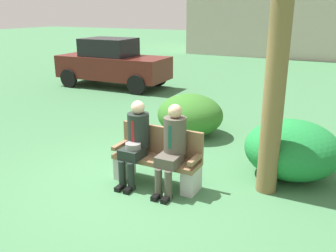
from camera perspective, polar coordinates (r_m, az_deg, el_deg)
name	(u,v)px	position (r m, az deg, el deg)	size (l,w,h in m)	color
ground_plane	(134,182)	(5.98, -5.36, -8.64)	(80.00, 80.00, 0.00)	#3F7449
park_bench	(158,159)	(5.77, -1.58, -5.23)	(1.39, 0.44, 0.90)	brown
seated_man_left	(136,139)	(5.71, -5.06, -1.98)	(0.34, 0.72, 1.32)	#1E2823
seated_man_right	(172,144)	(5.42, 0.69, -2.86)	(0.34, 0.72, 1.33)	#4C473D
shrub_near_bench	(190,115)	(7.99, 3.45, 1.74)	(1.44, 1.32, 0.90)	#336E26
shrub_mid_lawn	(292,149)	(6.29, 18.68, -3.46)	(1.52, 1.40, 0.95)	#1D7E37
parked_car_near	(112,63)	(13.17, -8.64, 9.67)	(3.94, 1.80, 1.68)	#591E19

